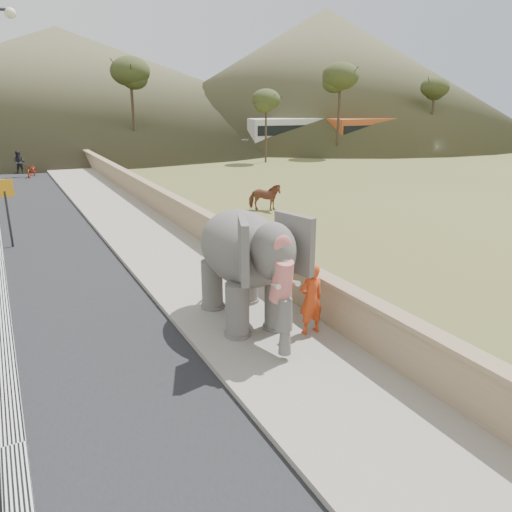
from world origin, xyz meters
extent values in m
plane|color=olive|center=(0.00, 0.00, 0.00)|extent=(160.00, 160.00, 0.00)
cube|color=#9E9687|center=(0.00, 10.00, 0.07)|extent=(3.00, 120.00, 0.15)
cube|color=tan|center=(1.65, 10.00, 0.55)|extent=(0.30, 120.00, 1.10)
sphere|color=#FFF2CC|center=(-3.50, 13.19, 7.70)|extent=(0.36, 0.36, 0.36)
cylinder|color=#2D2D33|center=(-4.50, 12.22, 1.00)|extent=(0.08, 0.08, 2.00)
cube|color=orange|center=(-4.50, 12.22, 2.10)|extent=(0.60, 0.05, 0.60)
imported|color=brown|center=(6.21, 13.38, 0.63)|extent=(1.63, 1.37, 1.26)
imported|color=silver|center=(16.55, 35.89, 0.72)|extent=(4.42, 2.26, 1.44)
cube|color=white|center=(22.27, 34.76, 1.55)|extent=(11.26, 4.29, 3.10)
cube|color=#C05321|center=(28.92, 31.67, 1.55)|extent=(11.08, 2.86, 3.10)
cone|color=brown|center=(36.00, 52.00, 8.00)|extent=(56.00, 56.00, 16.00)
cone|color=brown|center=(5.00, 70.00, 7.00)|extent=(80.00, 80.00, 14.00)
imported|color=red|center=(0.95, 1.56, 0.94)|extent=(0.58, 0.38, 1.58)
imported|color=maroon|center=(-2.54, 29.38, 0.44)|extent=(1.14, 1.77, 0.88)
imported|color=black|center=(-3.23, 29.38, 1.00)|extent=(0.88, 0.79, 1.50)
camera|label=1|loc=(-4.66, -6.66, 5.07)|focal=35.00mm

